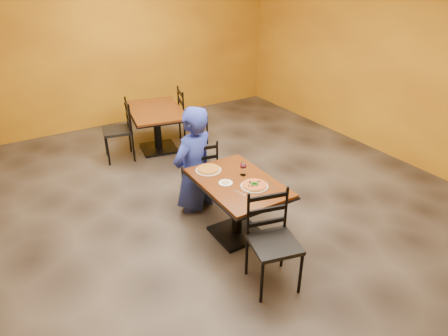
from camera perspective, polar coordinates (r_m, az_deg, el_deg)
floor at (r=5.29m, az=-1.11°, el=-6.71°), size 7.00×8.00×0.01m
wall_back at (r=8.22m, az=-16.00°, el=16.25°), size 7.00×0.01×3.00m
wall_right at (r=6.98m, az=25.13°, el=12.85°), size 0.01×8.00×3.00m
table_main at (r=4.63m, az=1.95°, el=-4.01°), size 0.83×1.23×0.75m
table_second at (r=6.97m, az=-9.73°, el=6.89°), size 1.11×1.46×0.75m
chair_main_near at (r=4.00m, az=7.29°, el=-10.90°), size 0.55×0.55×1.01m
chair_main_far at (r=5.40m, az=-3.59°, el=-0.19°), size 0.49×0.49×0.94m
chair_second_left at (r=6.79m, az=-15.17°, el=5.21°), size 0.53×0.53×1.01m
chair_second_right at (r=7.25m, az=-4.55°, el=7.61°), size 0.55×0.55×1.02m
diner at (r=5.12m, az=-4.50°, el=1.26°), size 0.80×0.66×1.43m
plate_main at (r=4.44m, az=4.42°, el=-2.63°), size 0.31×0.31×0.01m
pizza_main at (r=4.43m, az=4.43°, el=-2.45°), size 0.28×0.28×0.02m
plate_far at (r=4.76m, az=-2.27°, el=-0.30°), size 0.31×0.31×0.01m
pizza_far at (r=4.76m, az=-2.27°, el=-0.13°), size 0.28×0.28×0.02m
side_plate at (r=4.49m, az=0.23°, el=-2.17°), size 0.16×0.16×0.01m
dip at (r=4.48m, az=0.23°, el=-2.07°), size 0.09×0.09×0.01m
wine_glass at (r=4.62m, az=2.79°, el=-0.04°), size 0.08×0.08×0.18m
fork at (r=4.31m, az=2.24°, el=-3.58°), size 0.07×0.19×0.00m
knife at (r=4.49m, az=6.90°, el=-2.42°), size 0.07×0.21×0.00m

